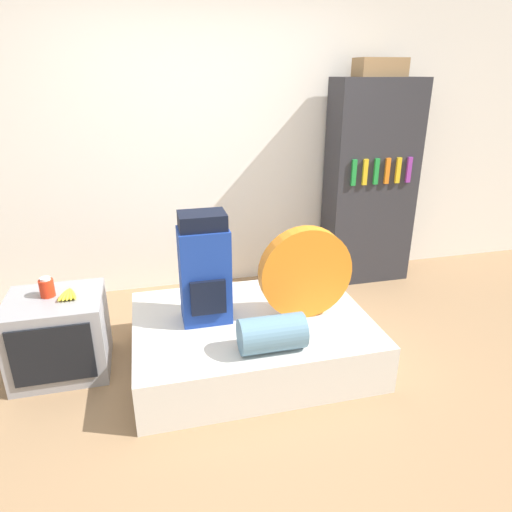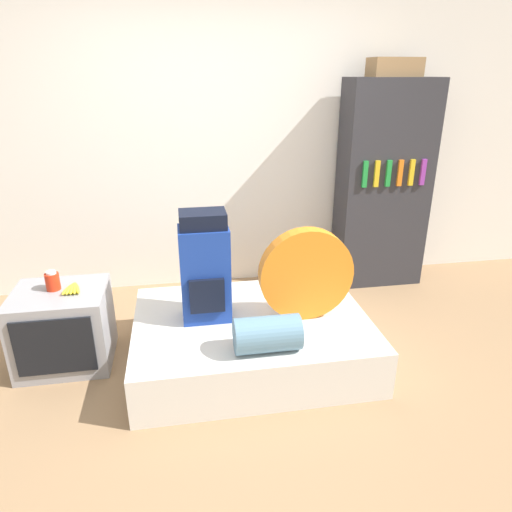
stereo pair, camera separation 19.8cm
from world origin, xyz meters
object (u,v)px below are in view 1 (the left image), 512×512
object	(u,v)px
backpack	(205,270)
sleeping_roll	(272,333)
bookshelf	(370,184)
cardboard_box	(380,67)
tent_bag	(305,273)
canister	(47,287)
television	(59,335)

from	to	relation	value
backpack	sleeping_roll	xyz separation A→B (m)	(0.33, -0.46, -0.25)
bookshelf	cardboard_box	size ratio (longest dim) A/B	4.45
backpack	cardboard_box	size ratio (longest dim) A/B	1.80
sleeping_roll	cardboard_box	bearing A→B (deg)	48.20
tent_bag	canister	world-z (taller)	tent_bag
television	bookshelf	size ratio (longest dim) A/B	0.33
canister	bookshelf	world-z (taller)	bookshelf
bookshelf	canister	bearing A→B (deg)	-161.87
backpack	sleeping_roll	size ratio (longest dim) A/B	1.88
sleeping_roll	television	size ratio (longest dim) A/B	0.66
canister	cardboard_box	distance (m)	3.10
backpack	television	world-z (taller)	backpack
sleeping_roll	canister	xyz separation A→B (m)	(-1.32, 0.62, 0.16)
sleeping_roll	bookshelf	xyz separation A→B (m)	(1.35, 1.50, 0.49)
backpack	tent_bag	world-z (taller)	backpack
television	bookshelf	bearing A→B (deg)	19.21
tent_bag	sleeping_roll	bearing A→B (deg)	-132.37
sleeping_roll	canister	distance (m)	1.47
cardboard_box	backpack	bearing A→B (deg)	-147.96
canister	bookshelf	distance (m)	2.83
television	canister	distance (m)	0.33
tent_bag	bookshelf	distance (m)	1.56
television	canister	xyz separation A→B (m)	(-0.03, 0.05, 0.33)
sleeping_roll	canister	bearing A→B (deg)	154.74
tent_bag	television	xyz separation A→B (m)	(-1.62, 0.22, -0.37)
backpack	canister	distance (m)	1.01
cardboard_box	sleeping_roll	bearing A→B (deg)	-131.80
backpack	sleeping_roll	world-z (taller)	backpack
sleeping_roll	canister	world-z (taller)	canister
canister	bookshelf	xyz separation A→B (m)	(2.67, 0.88, 0.32)
cardboard_box	tent_bag	bearing A→B (deg)	-131.61
sleeping_roll	television	bearing A→B (deg)	155.91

